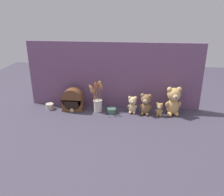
{
  "coord_description": "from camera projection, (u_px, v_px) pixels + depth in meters",
  "views": [
    {
      "loc": [
        0.23,
        -2.12,
        1.0
      ],
      "look_at": [
        0.0,
        0.02,
        0.15
      ],
      "focal_mm": 38.0,
      "sensor_mm": 36.0,
      "label": 1
    }
  ],
  "objects": [
    {
      "name": "ground_plane",
      "position": [
        112.0,
        113.0,
        2.35
      ],
      "size": [
        4.0,
        4.0,
        0.0
      ],
      "primitive_type": "plane",
      "color": "#3D3847"
    },
    {
      "name": "backdrop_wall",
      "position": [
        114.0,
        76.0,
        2.38
      ],
      "size": [
        1.75,
        0.02,
        0.67
      ],
      "color": "#704C70",
      "rests_on": "ground"
    },
    {
      "name": "teddy_bear_large",
      "position": [
        173.0,
        101.0,
        2.26
      ],
      "size": [
        0.16,
        0.14,
        0.28
      ],
      "color": "tan",
      "rests_on": "ground"
    },
    {
      "name": "teddy_bear_medium",
      "position": [
        146.0,
        104.0,
        2.28
      ],
      "size": [
        0.12,
        0.11,
        0.21
      ],
      "color": "olive",
      "rests_on": "ground"
    },
    {
      "name": "teddy_bear_small",
      "position": [
        132.0,
        104.0,
        2.32
      ],
      "size": [
        0.09,
        0.09,
        0.18
      ],
      "color": "#DBBC84",
      "rests_on": "ground"
    },
    {
      "name": "teddy_bear_tiny",
      "position": [
        159.0,
        109.0,
        2.27
      ],
      "size": [
        0.07,
        0.07,
        0.13
      ],
      "color": "tan",
      "rests_on": "ground"
    },
    {
      "name": "flower_vase",
      "position": [
        98.0,
        102.0,
        2.36
      ],
      "size": [
        0.14,
        0.16,
        0.32
      ],
      "color": "silver",
      "rests_on": "ground"
    },
    {
      "name": "vintage_radio",
      "position": [
        73.0,
        100.0,
        2.38
      ],
      "size": [
        0.21,
        0.13,
        0.23
      ],
      "color": "brown",
      "rests_on": "ground"
    },
    {
      "name": "decorative_tin_tall",
      "position": [
        50.0,
        106.0,
        2.43
      ],
      "size": [
        0.08,
        0.08,
        0.06
      ],
      "color": "beige",
      "rests_on": "ground"
    },
    {
      "name": "decorative_tin_short",
      "position": [
        112.0,
        111.0,
        2.34
      ],
      "size": [
        0.09,
        0.09,
        0.05
      ],
      "color": "#47705B",
      "rests_on": "ground"
    }
  ]
}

